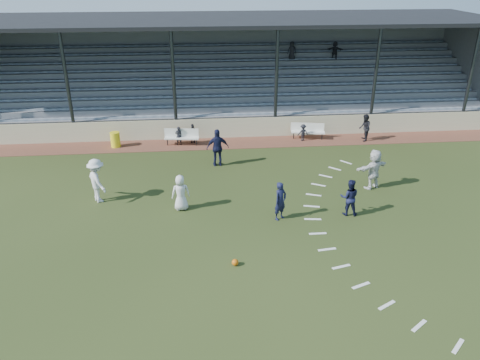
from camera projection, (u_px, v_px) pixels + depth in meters
name	position (u px, v px, depth m)	size (l,w,h in m)	color
ground	(246.00, 237.00, 18.18)	(90.00, 90.00, 0.00)	#283415
cinder_track	(228.00, 143.00, 27.66)	(34.00, 2.00, 0.02)	brown
retaining_wall	(226.00, 128.00, 28.36)	(34.00, 0.18, 1.20)	beige
bench_left	(182.00, 135.00, 27.18)	(2.03, 0.69, 0.95)	silver
bench_right	(308.00, 129.00, 28.15)	(2.04, 0.84, 0.95)	silver
trash_bin	(115.00, 140.00, 26.92)	(0.55, 0.55, 0.87)	yellow
football	(235.00, 262.00, 16.45)	(0.24, 0.24, 0.24)	#C55A0B
player_white_lead	(181.00, 193.00, 19.93)	(0.78, 0.50, 1.59)	silver
player_navy_lead	(280.00, 201.00, 19.16)	(0.60, 0.39, 1.65)	#121533
player_navy_mid	(349.00, 197.00, 19.51)	(0.78, 0.61, 1.60)	#121533
player_white_wing	(97.00, 181.00, 20.54)	(1.29, 0.74, 2.00)	silver
player_navy_wing	(218.00, 148.00, 24.23)	(1.16, 0.48, 1.98)	#121533
player_white_back	(374.00, 169.00, 21.80)	(1.78, 0.57, 1.92)	silver
official	(365.00, 128.00, 27.69)	(0.78, 0.61, 1.61)	black
sub_left_near	(179.00, 136.00, 27.18)	(0.40, 0.26, 1.10)	black
sub_left_far	(193.00, 134.00, 27.44)	(0.68, 0.28, 1.16)	black
sub_right	(303.00, 132.00, 27.83)	(0.65, 0.38, 1.01)	black
grandstand	(222.00, 84.00, 31.94)	(34.60, 9.00, 6.61)	slate
penalty_arc	(349.00, 232.00, 18.52)	(3.89, 14.63, 0.01)	silver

